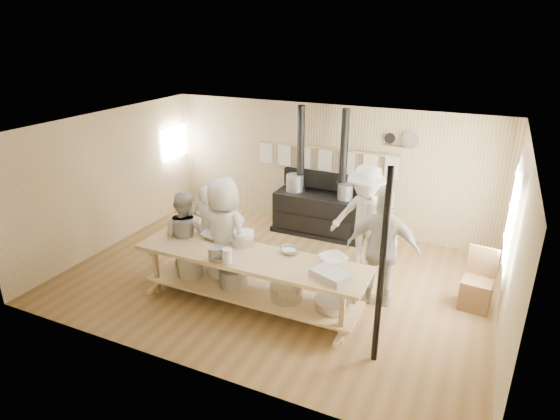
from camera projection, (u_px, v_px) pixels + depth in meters
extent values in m
plane|color=brown|center=(276.00, 278.00, 8.03)|extent=(7.00, 7.00, 0.00)
plane|color=tan|center=(327.00, 168.00, 9.66)|extent=(7.00, 0.00, 7.00)
plane|color=tan|center=(184.00, 279.00, 5.44)|extent=(7.00, 0.00, 7.00)
plane|color=tan|center=(110.00, 180.00, 8.91)|extent=(0.00, 5.00, 5.00)
plane|color=tan|center=(514.00, 248.00, 6.19)|extent=(0.00, 5.00, 5.00)
plane|color=tan|center=(275.00, 128.00, 7.07)|extent=(7.00, 7.00, 0.00)
cube|color=beige|center=(514.00, 218.00, 6.63)|extent=(0.06, 1.35, 1.65)
plane|color=white|center=(511.00, 217.00, 6.65)|extent=(0.00, 1.50, 1.50)
cube|color=beige|center=(510.00, 217.00, 6.65)|extent=(0.02, 0.03, 1.50)
plane|color=white|center=(174.00, 142.00, 10.47)|extent=(0.00, 0.90, 0.90)
cube|color=black|center=(319.00, 214.00, 9.65)|extent=(1.80, 0.70, 0.85)
cube|color=black|center=(318.00, 230.00, 9.79)|extent=(1.90, 0.75, 0.10)
cube|color=black|center=(325.00, 181.00, 9.67)|extent=(1.80, 0.12, 0.35)
cylinder|color=black|center=(301.00, 149.00, 9.39)|extent=(0.15, 0.15, 1.75)
cylinder|color=black|center=(344.00, 154.00, 9.04)|extent=(0.15, 0.15, 1.75)
cylinder|color=#B2B2B7|center=(295.00, 183.00, 9.64)|extent=(0.36, 0.36, 0.34)
cylinder|color=gray|center=(345.00, 192.00, 9.18)|extent=(0.30, 0.30, 0.30)
cylinder|color=tan|center=(326.00, 149.00, 9.42)|extent=(3.00, 0.04, 0.04)
cube|color=silver|center=(266.00, 153.00, 10.03)|extent=(0.28, 0.01, 0.46)
cube|color=silver|center=(285.00, 155.00, 9.85)|extent=(0.28, 0.01, 0.46)
cube|color=silver|center=(305.00, 157.00, 9.68)|extent=(0.28, 0.01, 0.46)
cube|color=silver|center=(326.00, 160.00, 9.50)|extent=(0.28, 0.01, 0.46)
cube|color=silver|center=(347.00, 162.00, 9.33)|extent=(0.28, 0.01, 0.46)
cube|color=silver|center=(369.00, 165.00, 9.15)|extent=(0.28, 0.01, 0.46)
cube|color=silver|center=(392.00, 167.00, 8.98)|extent=(0.28, 0.01, 0.46)
cube|color=tan|center=(397.00, 147.00, 8.83)|extent=(0.50, 0.14, 0.03)
cylinder|color=black|center=(390.00, 138.00, 8.85)|extent=(0.20, 0.04, 0.20)
cylinder|color=silver|center=(410.00, 140.00, 8.71)|extent=(0.32, 0.03, 0.32)
cube|color=tan|center=(250.00, 258.00, 6.97)|extent=(3.60, 0.90, 0.06)
cube|color=tan|center=(251.00, 291.00, 7.18)|extent=(3.40, 0.80, 0.04)
cube|color=tan|center=(251.00, 293.00, 7.20)|extent=(3.30, 0.06, 0.06)
cube|color=tan|center=(156.00, 269.00, 7.46)|extent=(0.07, 0.07, 0.85)
cube|color=tan|center=(179.00, 253.00, 7.97)|extent=(0.07, 0.07, 0.85)
cube|color=tan|center=(342.00, 316.00, 6.26)|extent=(0.07, 0.07, 0.85)
cube|color=tan|center=(355.00, 294.00, 6.76)|extent=(0.07, 0.07, 0.85)
cylinder|color=#B2B2B7|center=(190.00, 264.00, 7.53)|extent=(0.40, 0.40, 0.38)
cylinder|color=gray|center=(233.00, 277.00, 7.23)|extent=(0.44, 0.44, 0.30)
cylinder|color=silver|center=(286.00, 292.00, 6.90)|extent=(0.48, 0.48, 0.22)
cylinder|color=silver|center=(331.00, 305.00, 6.64)|extent=(0.52, 0.52, 0.14)
cylinder|color=black|center=(382.00, 271.00, 5.61)|extent=(0.08, 0.08, 2.60)
imported|color=#BCB5A7|center=(208.00, 226.00, 8.20)|extent=(0.59, 0.41, 1.52)
imported|color=#BCB5A7|center=(185.00, 237.00, 7.74)|extent=(0.79, 0.63, 1.58)
imported|color=#BCB5A7|center=(224.00, 235.00, 7.43)|extent=(1.04, 0.81, 1.89)
imported|color=#BCB5A7|center=(383.00, 249.00, 6.98)|extent=(1.13, 0.55, 1.86)
imported|color=#BCB5A7|center=(365.00, 219.00, 8.00)|extent=(1.33, 0.89, 1.91)
cube|color=brown|center=(476.00, 294.00, 7.13)|extent=(0.48, 0.48, 0.47)
cube|color=brown|center=(483.00, 263.00, 7.13)|extent=(0.44, 0.09, 0.52)
imported|color=white|center=(216.00, 235.00, 7.53)|extent=(0.45, 0.45, 0.10)
imported|color=silver|center=(220.00, 258.00, 6.78)|extent=(0.39, 0.39, 0.09)
imported|color=white|center=(333.00, 259.00, 6.75)|extent=(0.55, 0.55, 0.10)
imported|color=silver|center=(289.00, 250.00, 7.03)|extent=(0.40, 0.40, 0.09)
cube|color=#B2B2B7|center=(331.00, 275.00, 6.31)|extent=(0.59, 0.50, 0.11)
cylinder|color=silver|center=(243.00, 240.00, 7.33)|extent=(0.53, 0.53, 0.13)
cylinder|color=gray|center=(216.00, 254.00, 6.78)|extent=(0.31, 0.31, 0.22)
cylinder|color=white|center=(244.00, 238.00, 7.31)|extent=(0.42, 0.42, 0.20)
cylinder|color=white|center=(227.00, 256.00, 6.71)|extent=(0.18, 0.18, 0.22)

